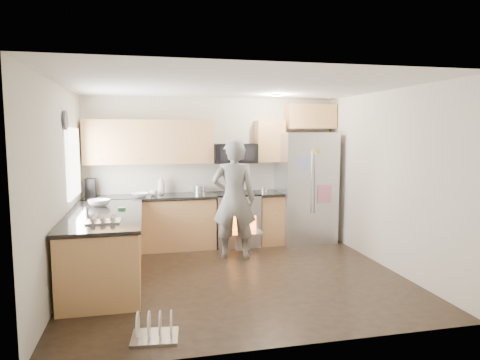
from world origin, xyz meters
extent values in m
plane|color=black|center=(0.00, 0.00, 0.00)|extent=(4.50, 4.50, 0.00)
cube|color=beige|center=(0.00, 2.00, 1.30)|extent=(4.50, 0.04, 2.60)
cube|color=beige|center=(0.00, -2.00, 1.30)|extent=(4.50, 0.04, 2.60)
cube|color=beige|center=(-2.25, 0.00, 1.30)|extent=(0.04, 4.00, 2.60)
cube|color=beige|center=(2.25, 0.00, 1.30)|extent=(0.04, 4.00, 2.60)
cube|color=white|center=(0.00, 0.00, 2.60)|extent=(4.50, 4.00, 0.04)
cube|color=white|center=(-2.23, 1.00, 1.55)|extent=(0.04, 1.00, 1.00)
cylinder|color=#FFE7CC|center=(0.90, 1.10, 2.58)|extent=(0.14, 0.14, 0.02)
cylinder|color=#474754|center=(-2.22, 0.45, 2.15)|extent=(0.03, 0.26, 0.26)
cube|color=tan|center=(-1.12, 1.70, 0.43)|extent=(2.15, 0.60, 0.87)
cube|color=black|center=(-1.12, 1.69, 0.91)|extent=(2.19, 0.64, 0.04)
cube|color=tan|center=(1.00, 1.70, 0.43)|extent=(0.50, 0.60, 0.87)
cube|color=black|center=(1.00, 1.69, 0.91)|extent=(0.54, 0.64, 0.04)
cube|color=tan|center=(-1.12, 1.83, 1.83)|extent=(2.16, 0.33, 0.74)
cube|color=tan|center=(1.00, 1.83, 1.83)|extent=(0.50, 0.33, 0.74)
cube|color=tan|center=(1.78, 1.83, 2.28)|extent=(0.90, 0.33, 0.44)
imported|color=white|center=(-1.30, 1.61, 0.96)|extent=(0.27, 0.27, 0.07)
imported|color=white|center=(-0.94, 1.85, 1.09)|extent=(0.13, 0.13, 0.33)
imported|color=white|center=(-1.07, 1.68, 0.98)|extent=(0.13, 0.13, 0.10)
cylinder|color=#B7B7BC|center=(-0.28, 1.83, 0.99)|extent=(0.20, 0.20, 0.14)
cube|color=black|center=(-2.10, 1.80, 1.08)|extent=(0.16, 0.20, 0.30)
cylinder|color=#B7B7BC|center=(0.88, 1.75, 0.97)|extent=(0.10, 0.10, 0.08)
cube|color=tan|center=(-1.75, 0.25, 0.43)|extent=(0.90, 2.30, 0.87)
cube|color=black|center=(-1.75, 0.25, 0.91)|extent=(0.96, 2.36, 0.04)
imported|color=white|center=(-1.87, 0.81, 0.97)|extent=(0.31, 0.31, 0.10)
cube|color=green|center=(-1.54, 0.46, 0.94)|extent=(0.10, 0.07, 0.03)
cube|color=#B7B7BC|center=(-1.71, -0.36, 0.97)|extent=(0.39, 0.30, 0.08)
cube|color=#B7B7BC|center=(0.35, 1.68, 0.45)|extent=(0.76, 0.62, 0.90)
cube|color=black|center=(0.35, 1.68, 0.92)|extent=(0.76, 0.60, 0.03)
cube|color=orange|center=(0.35, 1.36, 0.40)|extent=(0.56, 0.02, 0.34)
cube|color=#B7B7BC|center=(0.35, 1.20, 0.32)|extent=(0.70, 0.34, 0.03)
cube|color=silver|center=(0.35, 1.15, 0.18)|extent=(0.24, 0.03, 0.28)
cube|color=black|center=(0.35, 1.80, 1.62)|extent=(0.76, 0.40, 0.34)
cube|color=#B7B7BC|center=(1.64, 1.67, 0.99)|extent=(1.00, 0.79, 1.99)
cylinder|color=#B7B7BC|center=(1.60, 1.28, 1.13)|extent=(0.03, 0.03, 1.08)
cylinder|color=#B7B7BC|center=(1.67, 1.28, 1.13)|extent=(0.03, 0.03, 1.08)
cube|color=pink|center=(1.85, 1.29, 0.92)|extent=(0.26, 0.01, 0.32)
cube|color=#8FA4E4|center=(1.44, 1.29, 1.46)|extent=(0.19, 0.01, 0.24)
imported|color=gray|center=(0.15, 0.90, 0.94)|extent=(0.77, 0.59, 1.89)
cube|color=#B7B7BC|center=(-1.16, -1.56, 0.01)|extent=(0.48, 0.40, 0.03)
cylinder|color=white|center=(-1.32, -1.54, 0.15)|extent=(0.04, 0.25, 0.25)
cylinder|color=white|center=(-1.21, -1.56, 0.15)|extent=(0.04, 0.25, 0.25)
cylinder|color=white|center=(-1.11, -1.57, 0.15)|extent=(0.04, 0.25, 0.25)
cylinder|color=white|center=(-1.00, -1.58, 0.15)|extent=(0.04, 0.25, 0.25)
camera|label=1|loc=(-1.22, -5.60, 2.00)|focal=32.00mm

